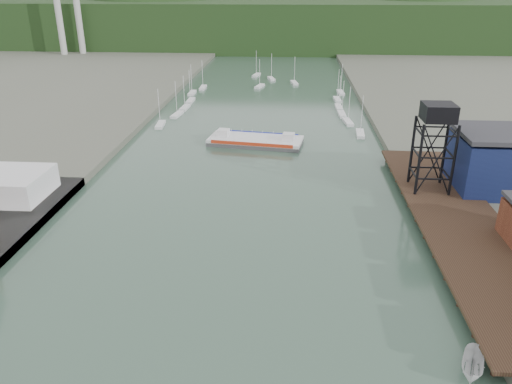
# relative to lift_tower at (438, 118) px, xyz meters

# --- Properties ---
(east_pier) EXTENTS (14.00, 70.00, 2.45)m
(east_pier) POSITION_rel_lift_tower_xyz_m (2.00, -13.00, -13.75)
(east_pier) COLOR black
(east_pier) RESTS_ON ground
(lift_tower) EXTENTS (6.50, 6.50, 16.00)m
(lift_tower) POSITION_rel_lift_tower_xyz_m (0.00, 0.00, 0.00)
(lift_tower) COLOR black
(lift_tower) RESTS_ON east_pier
(blue_shed) EXTENTS (20.50, 14.50, 11.30)m
(blue_shed) POSITION_rel_lift_tower_xyz_m (15.00, 2.00, -8.59)
(blue_shed) COLOR black
(blue_shed) RESTS_ON east_land
(marina_sailboats) EXTENTS (57.71, 92.65, 0.90)m
(marina_sailboats) POSITION_rel_lift_tower_xyz_m (-34.92, 80.46, -15.30)
(marina_sailboats) COLOR silver
(marina_sailboats) RESTS_ON ground
(distant_hills) EXTENTS (500.00, 120.00, 80.00)m
(distant_hills) POSITION_rel_lift_tower_xyz_m (-38.98, 243.35, -5.27)
(distant_hills) COLOR black
(distant_hills) RESTS_ON ground
(chain_ferry) EXTENTS (24.18, 12.51, 3.32)m
(chain_ferry) POSITION_rel_lift_tower_xyz_m (-34.62, 31.17, -14.69)
(chain_ferry) COLOR #454447
(chain_ferry) RESTS_ON ground
(motorboat) EXTENTS (4.19, 6.21, 2.24)m
(motorboat) POSITION_rel_lift_tower_xyz_m (-6.28, -46.10, -14.53)
(motorboat) COLOR silver
(motorboat) RESTS_ON ground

